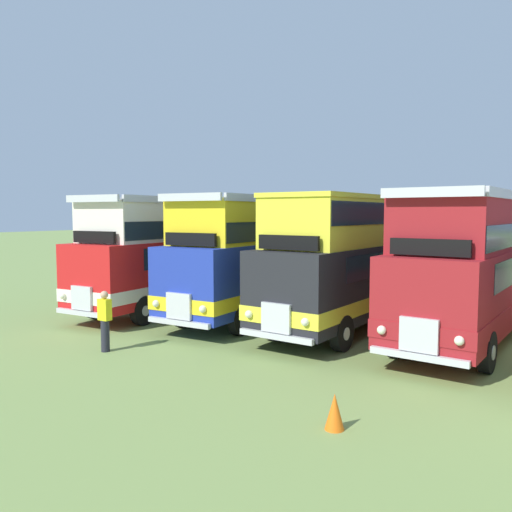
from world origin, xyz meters
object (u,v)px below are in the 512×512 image
object	(u,v)px
bus_second_in_row	(265,253)
bus_fourth_in_row	(475,263)
cone_mid_row	(335,412)
marshal_person	(105,321)
bus_third_in_row	(359,254)
bus_first_in_row	(187,250)

from	to	relation	value
bus_second_in_row	bus_fourth_in_row	size ratio (longest dim) A/B	1.00
cone_mid_row	marshal_person	size ratio (longest dim) A/B	0.38
bus_third_in_row	bus_first_in_row	bearing A→B (deg)	-177.60
bus_second_in_row	cone_mid_row	bearing A→B (deg)	-51.52
bus_second_in_row	marshal_person	xyz separation A→B (m)	(-0.80, -7.25, -1.47)
bus_first_in_row	marshal_person	xyz separation A→B (m)	(3.00, -7.07, -1.48)
bus_second_in_row	marshal_person	size ratio (longest dim) A/B	6.08
bus_first_in_row	bus_fourth_in_row	bearing A→B (deg)	1.88
bus_first_in_row	bus_third_in_row	xyz separation A→B (m)	(7.62, 0.32, 0.11)
bus_first_in_row	cone_mid_row	xyz separation A→B (m)	(10.64, -8.42, -2.03)
bus_second_in_row	marshal_person	world-z (taller)	bus_second_in_row
bus_second_in_row	bus_third_in_row	xyz separation A→B (m)	(3.82, 0.14, 0.11)
bus_first_in_row	cone_mid_row	world-z (taller)	bus_first_in_row
cone_mid_row	marshal_person	distance (m)	7.78
bus_third_in_row	bus_fourth_in_row	bearing A→B (deg)	0.85
bus_first_in_row	bus_fourth_in_row	world-z (taller)	same
bus_first_in_row	cone_mid_row	distance (m)	13.72
bus_third_in_row	marshal_person	size ratio (longest dim) A/B	6.14
bus_second_in_row	bus_fourth_in_row	bearing A→B (deg)	1.47
bus_fourth_in_row	marshal_person	distance (m)	11.34
bus_second_in_row	bus_first_in_row	bearing A→B (deg)	-177.30
bus_fourth_in_row	bus_second_in_row	bearing A→B (deg)	-178.53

